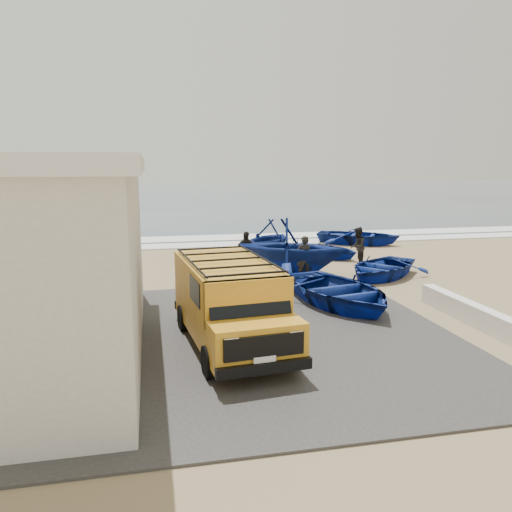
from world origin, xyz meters
TOP-DOWN VIEW (x-y plane):
  - ground at (0.00, 0.00)m, footprint 160.00×160.00m
  - slab at (-2.00, -2.00)m, footprint 12.00×10.00m
  - ocean at (0.00, 56.00)m, footprint 180.00×88.00m
  - surf_line at (0.00, 12.00)m, footprint 180.00×1.60m
  - surf_wash at (0.00, 14.50)m, footprint 180.00×2.20m
  - parapet at (5.00, -3.00)m, footprint 0.35×6.00m
  - van at (-1.49, -2.44)m, footprint 2.31×4.88m
  - boat_near_left at (2.17, 0.15)m, footprint 4.06×5.05m
  - boat_near_right at (5.11, 3.35)m, footprint 4.66×4.50m
  - boat_mid_left at (1.97, 4.48)m, footprint 5.30×5.09m
  - boat_mid_right at (4.45, 7.66)m, footprint 3.86×4.10m
  - boat_far_left at (1.93, 8.04)m, footprint 4.31×4.37m
  - boat_far_right at (7.46, 10.82)m, footprint 5.20×4.81m
  - fisherman_front at (2.25, 3.77)m, footprint 0.58×0.38m
  - fisherman_middle at (5.12, 5.57)m, footprint 0.94×0.98m
  - fisherman_back at (0.45, 5.64)m, footprint 0.98×0.61m

SIDE VIEW (x-z plane):
  - ground at x=0.00m, z-range 0.00..0.00m
  - ocean at x=0.00m, z-range 0.00..0.01m
  - surf_wash at x=0.00m, z-range 0.00..0.04m
  - slab at x=-2.00m, z-range 0.00..0.05m
  - surf_line at x=0.00m, z-range 0.00..0.06m
  - parapet at x=5.00m, z-range 0.00..0.55m
  - boat_mid_right at x=4.45m, z-range 0.00..0.69m
  - boat_near_right at x=5.11m, z-range 0.00..0.79m
  - boat_far_right at x=7.46m, z-range 0.00..0.88m
  - boat_near_left at x=2.17m, z-range 0.00..0.93m
  - fisherman_back at x=0.45m, z-range 0.00..1.55m
  - fisherman_front at x=2.25m, z-range 0.00..1.59m
  - fisherman_middle at x=5.12m, z-range 0.00..1.60m
  - boat_far_left at x=1.93m, z-range 0.00..1.74m
  - boat_mid_left at x=1.97m, z-range 0.00..2.16m
  - van at x=-1.49m, z-range 0.08..2.10m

